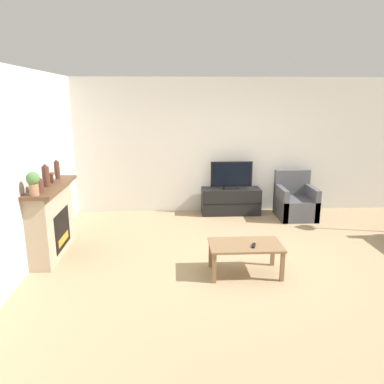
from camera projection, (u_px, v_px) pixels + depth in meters
ground_plane at (265, 262)px, 5.42m from camera, size 24.00×24.00×0.00m
wall_back at (237, 146)px, 7.62m from camera, size 12.00×0.06×2.70m
wall_left at (21, 173)px, 4.92m from camera, size 0.06×12.00×2.70m
fireplace at (51, 219)px, 5.56m from camera, size 0.42×1.42×1.08m
mantel_vase_left at (39, 185)px, 5.00m from camera, size 0.13×0.13×0.22m
mantel_vase_centre_left at (46, 176)px, 5.30m from camera, size 0.10×0.10×0.32m
mantel_vase_right at (57, 170)px, 5.81m from camera, size 0.08×0.08×0.30m
mantel_clock at (52, 178)px, 5.55m from camera, size 0.08×0.11×0.15m
potted_plant at (33, 182)px, 4.81m from camera, size 0.17×0.17×0.31m
tv_stand at (231, 201)px, 7.60m from camera, size 1.17×0.44×0.53m
tv at (231, 176)px, 7.47m from camera, size 0.83×0.18×0.55m
armchair at (295, 203)px, 7.38m from camera, size 0.70×0.76×0.90m
coffee_table at (245, 248)px, 4.97m from camera, size 0.96×0.55×0.42m
remote at (254, 245)px, 4.88m from camera, size 0.09×0.15×0.02m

